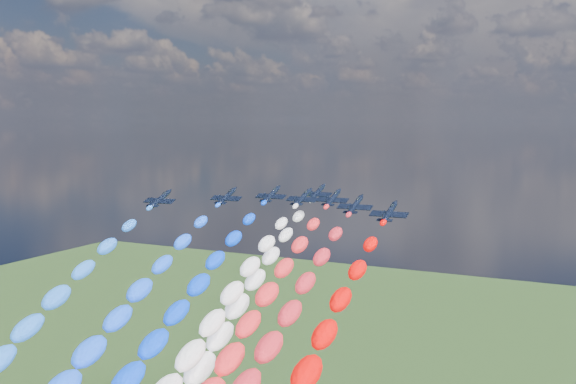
% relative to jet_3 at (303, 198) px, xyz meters
% --- Properties ---
extents(jet_0, '(8.40, 11.14, 6.02)m').
position_rel_jet_3_xyz_m(jet_0, '(-29.73, -18.01, 0.00)').
color(jet_0, black).
extents(jet_1, '(8.26, 11.04, 6.02)m').
position_rel_jet_3_xyz_m(jet_1, '(-18.12, -6.15, 0.00)').
color(jet_1, black).
extents(jet_2, '(8.02, 10.87, 6.02)m').
position_rel_jet_3_xyz_m(jet_2, '(-10.04, 2.60, 0.00)').
color(jet_2, black).
extents(trail_2, '(6.38, 105.05, 62.54)m').
position_rel_jet_3_xyz_m(trail_2, '(-10.04, -50.97, -29.70)').
color(trail_2, '#0538ED').
extents(jet_3, '(8.51, 11.22, 6.02)m').
position_rel_jet_3_xyz_m(jet_3, '(0.00, 0.00, 0.00)').
color(jet_3, black).
extents(jet_4, '(8.15, 10.96, 6.02)m').
position_rel_jet_3_xyz_m(jet_4, '(-1.37, 12.36, 0.00)').
color(jet_4, black).
extents(trail_4, '(6.38, 105.05, 62.54)m').
position_rel_jet_3_xyz_m(trail_4, '(-1.37, -41.21, -29.70)').
color(trail_4, white).
extents(jet_5, '(8.06, 10.90, 6.02)m').
position_rel_jet_3_xyz_m(jet_5, '(7.21, 2.07, 0.00)').
color(jet_5, black).
extents(jet_6, '(8.02, 10.86, 6.02)m').
position_rel_jet_3_xyz_m(jet_6, '(16.83, -8.23, 0.00)').
color(jet_6, black).
extents(jet_7, '(8.07, 10.90, 6.02)m').
position_rel_jet_3_xyz_m(jet_7, '(27.36, -16.40, 0.00)').
color(jet_7, black).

